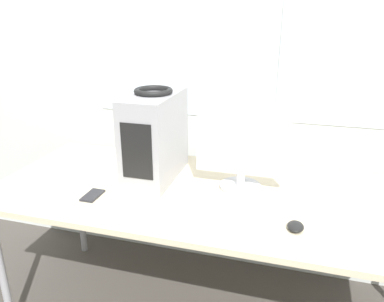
{
  "coord_description": "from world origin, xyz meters",
  "views": [
    {
      "loc": [
        0.35,
        -1.15,
        1.59
      ],
      "look_at": [
        -0.11,
        0.44,
        0.97
      ],
      "focal_mm": 35.0,
      "sensor_mm": 36.0,
      "label": 1
    }
  ],
  "objects_px": {
    "monitor_main": "(242,145)",
    "mouse": "(296,226)",
    "pc_tower": "(155,137)",
    "keyboard": "(223,217)",
    "headphones": "(153,91)",
    "cell_phone": "(93,195)"
  },
  "relations": [
    {
      "from": "monitor_main",
      "to": "mouse",
      "type": "xyz_separation_m",
      "value": [
        0.27,
        -0.31,
        -0.21
      ]
    },
    {
      "from": "mouse",
      "to": "pc_tower",
      "type": "bearing_deg",
      "value": 155.76
    },
    {
      "from": "monitor_main",
      "to": "pc_tower",
      "type": "bearing_deg",
      "value": 178.28
    },
    {
      "from": "monitor_main",
      "to": "keyboard",
      "type": "height_order",
      "value": "monitor_main"
    },
    {
      "from": "monitor_main",
      "to": "keyboard",
      "type": "xyz_separation_m",
      "value": [
        -0.02,
        -0.32,
        -0.21
      ]
    },
    {
      "from": "monitor_main",
      "to": "mouse",
      "type": "height_order",
      "value": "monitor_main"
    },
    {
      "from": "headphones",
      "to": "cell_phone",
      "type": "height_order",
      "value": "headphones"
    },
    {
      "from": "keyboard",
      "to": "monitor_main",
      "type": "bearing_deg",
      "value": 86.06
    },
    {
      "from": "headphones",
      "to": "cell_phone",
      "type": "distance_m",
      "value": 0.58
    },
    {
      "from": "pc_tower",
      "to": "mouse",
      "type": "height_order",
      "value": "pc_tower"
    },
    {
      "from": "pc_tower",
      "to": "mouse",
      "type": "distance_m",
      "value": 0.82
    },
    {
      "from": "monitor_main",
      "to": "mouse",
      "type": "relative_size",
      "value": 5.02
    },
    {
      "from": "mouse",
      "to": "monitor_main",
      "type": "bearing_deg",
      "value": 131.3
    },
    {
      "from": "pc_tower",
      "to": "keyboard",
      "type": "bearing_deg",
      "value": -37.62
    },
    {
      "from": "monitor_main",
      "to": "mouse",
      "type": "bearing_deg",
      "value": -48.7
    },
    {
      "from": "headphones",
      "to": "mouse",
      "type": "bearing_deg",
      "value": -24.29
    },
    {
      "from": "keyboard",
      "to": "cell_phone",
      "type": "bearing_deg",
      "value": 177.1
    },
    {
      "from": "headphones",
      "to": "monitor_main",
      "type": "xyz_separation_m",
      "value": [
        0.45,
        -0.01,
        -0.23
      ]
    },
    {
      "from": "pc_tower",
      "to": "keyboard",
      "type": "distance_m",
      "value": 0.58
    },
    {
      "from": "headphones",
      "to": "pc_tower",
      "type": "bearing_deg",
      "value": -90.0
    },
    {
      "from": "headphones",
      "to": "keyboard",
      "type": "relative_size",
      "value": 0.45
    },
    {
      "from": "monitor_main",
      "to": "cell_phone",
      "type": "relative_size",
      "value": 3.57
    }
  ]
}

